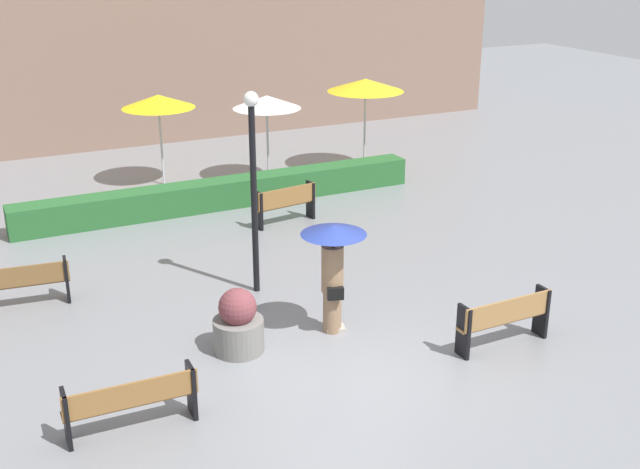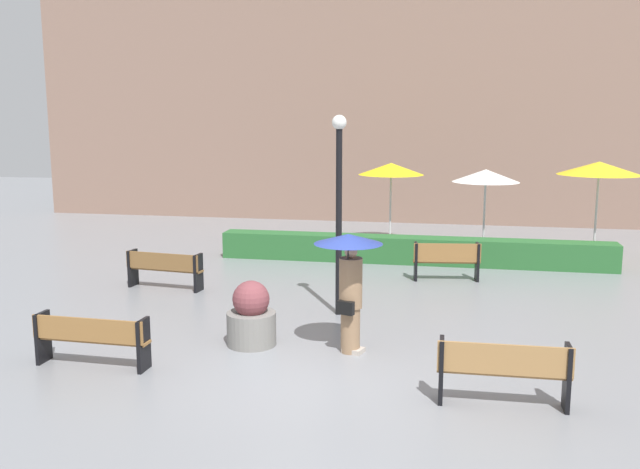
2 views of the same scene
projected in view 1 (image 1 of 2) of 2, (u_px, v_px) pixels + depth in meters
The scene contains 12 objects.
ground_plane at pixel (344, 365), 12.82m from camera, with size 60.00×60.00×0.00m, color gray.
bench_near_right at pixel (505, 317), 13.22m from camera, with size 1.76×0.36×0.90m.
bench_back_row at pixel (286, 202), 18.88m from camera, with size 1.59×0.53×0.91m.
bench_near_left at pixel (131, 401), 10.96m from camera, with size 1.86×0.41×0.81m.
bench_far_left at pixel (19, 282), 14.64m from camera, with size 1.82×0.56×0.84m.
pedestrian_with_umbrella at pixel (333, 259), 13.40m from camera, with size 1.11×1.11×2.00m.
planter_pot at pixel (238, 324), 13.10m from camera, with size 0.84×0.84×1.12m.
lamp_post at pixel (253, 173), 14.66m from camera, with size 0.28×0.28×3.88m.
patio_umbrella_yellow at pixel (158, 102), 21.25m from camera, with size 1.96×1.96×2.49m.
patio_umbrella_white at pixel (267, 102), 21.58m from camera, with size 1.86×1.86×2.41m.
patio_umbrella_yellow_far at pixel (366, 85), 22.48m from camera, with size 2.17×2.17×2.67m.
hedge_strip at pixel (223, 193), 20.14m from camera, with size 10.35×0.70×0.70m, color #28602D.
Camera 1 is at (-5.26, -9.95, 6.51)m, focal length 44.76 mm.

